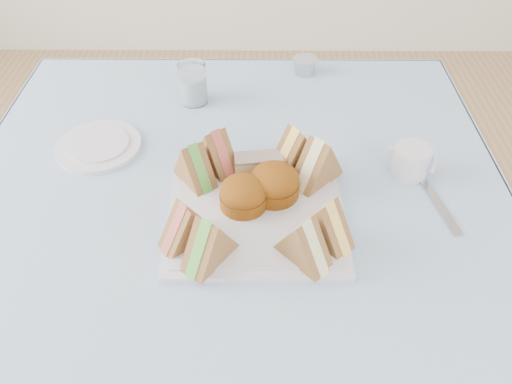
{
  "coord_description": "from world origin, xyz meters",
  "views": [
    {
      "loc": [
        0.05,
        -0.65,
        1.37
      ],
      "look_at": [
        0.04,
        -0.04,
        0.8
      ],
      "focal_mm": 35.0,
      "sensor_mm": 36.0,
      "label": 1
    }
  ],
  "objects_px": {
    "creamer_jug": "(411,161)",
    "table": "(238,314)",
    "water_glass": "(193,84)",
    "serving_plate": "(256,210)"
  },
  "relations": [
    {
      "from": "creamer_jug",
      "to": "table",
      "type": "bearing_deg",
      "value": -148.03
    },
    {
      "from": "water_glass",
      "to": "creamer_jug",
      "type": "xyz_separation_m",
      "value": [
        0.43,
        -0.25,
        -0.02
      ]
    },
    {
      "from": "table",
      "to": "creamer_jug",
      "type": "distance_m",
      "value": 0.53
    },
    {
      "from": "table",
      "to": "water_glass",
      "type": "distance_m",
      "value": 0.54
    },
    {
      "from": "serving_plate",
      "to": "creamer_jug",
      "type": "bearing_deg",
      "value": 19.57
    },
    {
      "from": "water_glass",
      "to": "creamer_jug",
      "type": "distance_m",
      "value": 0.5
    },
    {
      "from": "table",
      "to": "serving_plate",
      "type": "height_order",
      "value": "serving_plate"
    },
    {
      "from": "water_glass",
      "to": "serving_plate",
      "type": "bearing_deg",
      "value": -68.11
    },
    {
      "from": "serving_plate",
      "to": "creamer_jug",
      "type": "height_order",
      "value": "creamer_jug"
    },
    {
      "from": "serving_plate",
      "to": "water_glass",
      "type": "height_order",
      "value": "water_glass"
    }
  ]
}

